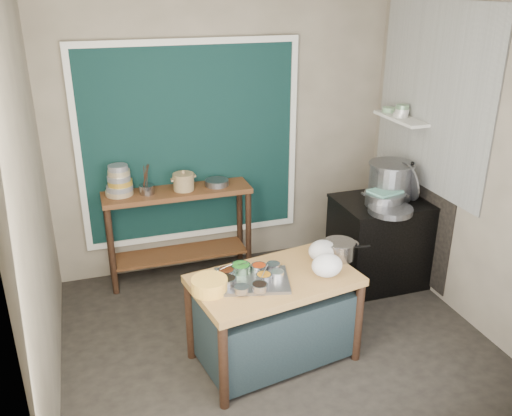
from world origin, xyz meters
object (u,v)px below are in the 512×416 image
object	(u,v)px
stove_block	(381,243)
ceramic_crock	(184,183)
yellow_basin	(209,285)
steamer	(384,199)
stock_pot	(391,180)
back_counter	(180,234)
utensil_cup	(147,189)
condiment_tray	(251,281)
saucepan	(339,250)
prep_table	(274,319)

from	to	relation	value
stove_block	ceramic_crock	world-z (taller)	ceramic_crock
yellow_basin	steamer	xyz separation A→B (m)	(1.90, 0.80, 0.14)
yellow_basin	stock_pot	size ratio (longest dim) A/B	0.59
steamer	back_counter	bearing A→B (deg)	155.67
ceramic_crock	stock_pot	xyz separation A→B (m)	(1.91, -0.65, 0.03)
ceramic_crock	utensil_cup	bearing A→B (deg)	178.69
steamer	stock_pot	bearing A→B (deg)	46.94
condiment_tray	stock_pot	distance (m)	1.97
stock_pot	utensil_cup	bearing A→B (deg)	163.85
back_counter	stove_block	size ratio (longest dim) A/B	1.61
condiment_tray	utensil_cup	size ratio (longest dim) A/B	3.75
saucepan	condiment_tray	bearing A→B (deg)	-160.37
stock_pot	steamer	size ratio (longest dim) A/B	1.15
saucepan	stock_pot	bearing A→B (deg)	49.08
back_counter	ceramic_crock	distance (m)	0.55
yellow_basin	ceramic_crock	distance (m)	1.63
back_counter	yellow_basin	bearing A→B (deg)	-92.36
prep_table	ceramic_crock	distance (m)	1.73
prep_table	stock_pot	bearing A→B (deg)	21.27
stove_block	yellow_basin	bearing A→B (deg)	-155.50
prep_table	utensil_cup	distance (m)	1.84
utensil_cup	stock_pot	distance (m)	2.36
ceramic_crock	stock_pot	size ratio (longest dim) A/B	0.48
prep_table	back_counter	bearing A→B (deg)	96.36
yellow_basin	saucepan	bearing A→B (deg)	9.31
prep_table	stock_pot	size ratio (longest dim) A/B	2.76
back_counter	utensil_cup	distance (m)	0.60
yellow_basin	stove_block	bearing A→B (deg)	24.50
back_counter	saucepan	bearing A→B (deg)	-53.62
yellow_basin	steamer	distance (m)	2.06
stove_block	utensil_cup	distance (m)	2.38
back_counter	saucepan	size ratio (longest dim) A/B	5.50
prep_table	utensil_cup	xyz separation A→B (m)	(-0.74, 1.57, 0.62)
saucepan	utensil_cup	distance (m)	1.98
utensil_cup	saucepan	bearing A→B (deg)	-46.60
condiment_tray	ceramic_crock	size ratio (longest dim) A/B	2.54
condiment_tray	ceramic_crock	xyz separation A→B (m)	(-0.20, 1.57, 0.26)
utensil_cup	steamer	bearing A→B (deg)	-21.06
back_counter	condiment_tray	size ratio (longest dim) A/B	2.60
ceramic_crock	stock_pot	bearing A→B (deg)	-18.77
ceramic_crock	stock_pot	world-z (taller)	stock_pot
steamer	prep_table	bearing A→B (deg)	-151.29
prep_table	steamer	xyz separation A→B (m)	(1.38, 0.75, 0.57)
stove_block	prep_table	bearing A→B (deg)	-149.57
prep_table	ceramic_crock	size ratio (longest dim) A/B	5.70
yellow_basin	steamer	size ratio (longest dim) A/B	0.68
stove_block	steamer	bearing A→B (deg)	-126.49
saucepan	utensil_cup	size ratio (longest dim) A/B	1.77
prep_table	stove_block	distance (m)	1.68
stock_pot	condiment_tray	bearing A→B (deg)	-151.63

